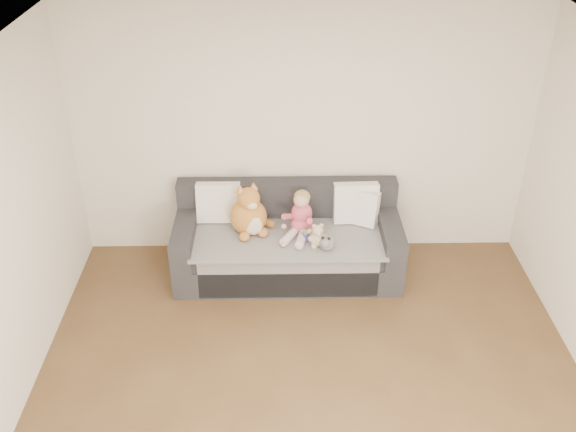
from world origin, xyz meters
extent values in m
plane|color=brown|center=(0.00, 0.00, 0.00)|extent=(5.00, 5.00, 0.00)
plane|color=white|center=(0.00, 0.00, 2.60)|extent=(5.00, 5.00, 0.00)
plane|color=silver|center=(0.00, 2.50, 1.30)|extent=(4.50, 0.00, 4.50)
cube|color=#27272C|center=(-0.16, 2.02, 0.15)|extent=(2.20, 0.90, 0.30)
cube|color=#27272C|center=(-0.16, 1.99, 0.38)|extent=(1.90, 0.80, 0.15)
cube|color=#27272C|center=(-0.16, 2.37, 0.65)|extent=(2.20, 0.20, 0.40)
cube|color=#27272C|center=(-1.16, 2.02, 0.45)|extent=(0.20, 0.90, 0.30)
cube|color=#27272C|center=(0.84, 2.02, 0.45)|extent=(0.20, 0.90, 0.30)
cube|color=#99999B|center=(-0.16, 1.97, 0.46)|extent=(1.85, 0.88, 0.02)
cube|color=#99999B|center=(-0.16, 1.58, 0.23)|extent=(1.70, 0.02, 0.41)
cube|color=white|center=(-0.84, 2.27, 0.67)|extent=(0.44, 0.20, 0.41)
cube|color=white|center=(0.52, 2.23, 0.67)|extent=(0.45, 0.21, 0.42)
cube|color=white|center=(0.55, 2.20, 0.65)|extent=(0.42, 0.33, 0.36)
ellipsoid|color=#CB475B|center=(-0.03, 2.04, 0.55)|extent=(0.21, 0.17, 0.17)
ellipsoid|color=#CB475B|center=(-0.02, 2.05, 0.68)|extent=(0.20, 0.17, 0.22)
ellipsoid|color=#DBAA8C|center=(-0.03, 2.03, 0.83)|extent=(0.15, 0.15, 0.15)
ellipsoid|color=tan|center=(-0.02, 2.05, 0.85)|extent=(0.16, 0.16, 0.12)
cylinder|color=#CB475B|center=(-0.14, 2.02, 0.66)|extent=(0.17, 0.20, 0.14)
cylinder|color=#CB475B|center=(0.05, 1.95, 0.66)|extent=(0.06, 0.21, 0.14)
ellipsoid|color=#DBAA8C|center=(-0.20, 1.95, 0.59)|extent=(0.05, 0.05, 0.05)
ellipsoid|color=#DBAA8C|center=(0.05, 1.86, 0.59)|extent=(0.05, 0.05, 0.05)
cylinder|color=#E5B2C6|center=(-0.15, 1.89, 0.51)|extent=(0.20, 0.27, 0.09)
cylinder|color=#E5B2C6|center=(-0.03, 1.85, 0.51)|extent=(0.13, 0.28, 0.09)
ellipsoid|color=#DBAA8C|center=(-0.20, 1.77, 0.50)|extent=(0.06, 0.08, 0.04)
ellipsoid|color=#DBAA8C|center=(-0.06, 1.72, 0.50)|extent=(0.06, 0.08, 0.04)
ellipsoid|color=#A86225|center=(-0.54, 2.05, 0.64)|extent=(0.36, 0.31, 0.38)
ellipsoid|color=beige|center=(-0.50, 1.94, 0.61)|extent=(0.19, 0.08, 0.21)
ellipsoid|color=#A86225|center=(-0.53, 2.02, 0.85)|extent=(0.22, 0.22, 0.22)
ellipsoid|color=beige|center=(-0.50, 1.94, 0.82)|extent=(0.10, 0.07, 0.08)
cone|color=#A86225|center=(-0.61, 2.04, 0.96)|extent=(0.11, 0.11, 0.08)
cone|color=pink|center=(-0.60, 2.02, 0.95)|extent=(0.07, 0.07, 0.05)
cone|color=#A86225|center=(-0.48, 2.08, 0.96)|extent=(0.11, 0.11, 0.08)
cone|color=pink|center=(-0.48, 2.07, 0.95)|extent=(0.07, 0.07, 0.05)
ellipsoid|color=#A86225|center=(-0.58, 1.88, 0.52)|extent=(0.10, 0.13, 0.08)
ellipsoid|color=#A86225|center=(-0.40, 1.95, 0.52)|extent=(0.10, 0.13, 0.08)
cylinder|color=#A86225|center=(-0.40, 2.16, 0.51)|extent=(0.23, 0.20, 0.09)
ellipsoid|color=tan|center=(0.12, 1.79, 0.54)|extent=(0.15, 0.13, 0.15)
ellipsoid|color=tan|center=(0.12, 1.78, 0.64)|extent=(0.11, 0.11, 0.11)
ellipsoid|color=tan|center=(0.08, 1.79, 0.69)|extent=(0.04, 0.04, 0.04)
ellipsoid|color=tan|center=(0.15, 1.80, 0.69)|extent=(0.04, 0.04, 0.04)
ellipsoid|color=beige|center=(0.12, 1.74, 0.63)|extent=(0.04, 0.04, 0.04)
ellipsoid|color=tan|center=(0.05, 1.76, 0.57)|extent=(0.05, 0.05, 0.05)
ellipsoid|color=tan|center=(0.19, 1.79, 0.57)|extent=(0.05, 0.05, 0.05)
ellipsoid|color=tan|center=(0.08, 1.74, 0.50)|extent=(0.06, 0.06, 0.06)
ellipsoid|color=tan|center=(0.16, 1.75, 0.50)|extent=(0.06, 0.06, 0.06)
ellipsoid|color=white|center=(0.20, 1.73, 0.53)|extent=(0.14, 0.18, 0.13)
ellipsoid|color=white|center=(0.18, 1.65, 0.59)|extent=(0.09, 0.09, 0.09)
ellipsoid|color=black|center=(0.16, 1.67, 0.63)|extent=(0.03, 0.03, 0.03)
ellipsoid|color=black|center=(0.21, 1.66, 0.63)|extent=(0.03, 0.03, 0.03)
cylinder|color=#473188|center=(0.01, 1.86, 0.52)|extent=(0.09, 0.09, 0.09)
cone|color=green|center=(0.01, 1.86, 0.58)|extent=(0.08, 0.08, 0.04)
cylinder|color=green|center=(-0.03, 1.88, 0.53)|extent=(0.02, 0.02, 0.06)
cylinder|color=green|center=(0.05, 1.84, 0.53)|extent=(0.02, 0.02, 0.06)
camera|label=1|loc=(-0.25, -3.23, 3.90)|focal=40.00mm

